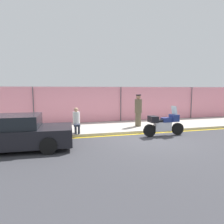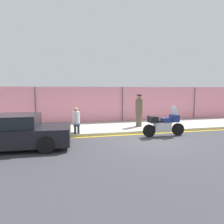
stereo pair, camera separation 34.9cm
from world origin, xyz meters
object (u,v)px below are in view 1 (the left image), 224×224
at_px(motorcycle, 164,124).
at_px(person_seated_on_curb, 76,119).
at_px(parked_car_left_down_street, 11,133).
at_px(officer_standing, 138,110).

height_order(motorcycle, person_seated_on_curb, motorcycle).
height_order(motorcycle, parked_car_left_down_street, motorcycle).
xyz_separation_m(officer_standing, person_seated_on_curb, (-3.61, -0.83, -0.25)).
bearing_deg(motorcycle, officer_standing, 102.98).
bearing_deg(parked_car_left_down_street, person_seated_on_curb, 36.53).
xyz_separation_m(officer_standing, parked_car_left_down_street, (-6.19, -2.56, -0.44)).
relative_size(officer_standing, person_seated_on_curb, 1.48).
xyz_separation_m(motorcycle, parked_car_left_down_street, (-6.68, -0.53, 0.05)).
bearing_deg(person_seated_on_curb, parked_car_left_down_street, -146.18).
height_order(motorcycle, officer_standing, officer_standing).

